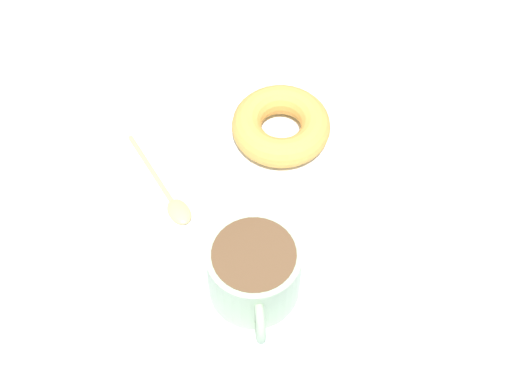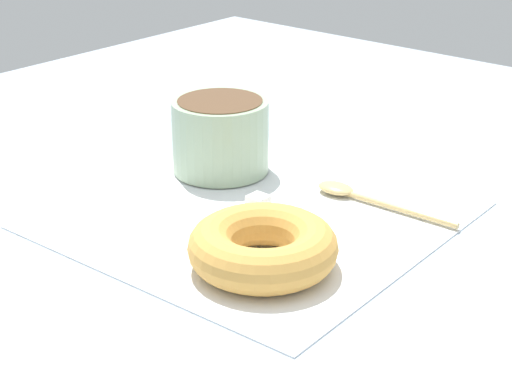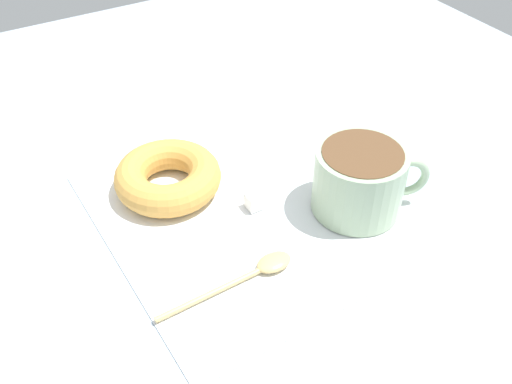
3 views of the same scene
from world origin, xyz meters
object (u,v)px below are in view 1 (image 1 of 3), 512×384
at_px(donut, 281,126).
at_px(spoon, 172,201).
at_px(coffee_cup, 254,272).
at_px(sugar_cube, 255,196).

distance_m(donut, spoon, 0.16).
xyz_separation_m(coffee_cup, sugar_cube, (-0.05, -0.10, -0.03)).
distance_m(coffee_cup, spoon, 0.15).
distance_m(spoon, sugar_cube, 0.09).
bearing_deg(sugar_cube, coffee_cup, 60.21).
height_order(donut, sugar_cube, donut).
bearing_deg(coffee_cup, spoon, -78.68).
height_order(coffee_cup, sugar_cube, coffee_cup).
distance_m(donut, sugar_cube, 0.10).
height_order(donut, spoon, donut).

